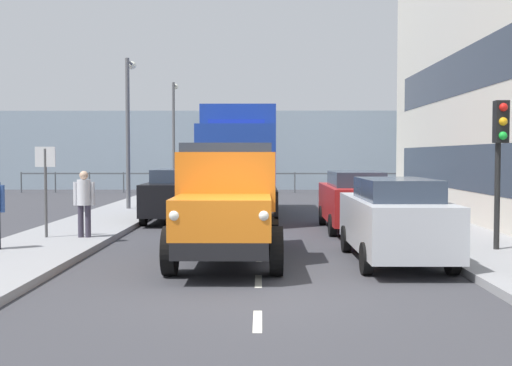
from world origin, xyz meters
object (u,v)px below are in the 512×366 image
at_px(car_black_oppositeside_0, 177,194).
at_px(lamp_post_far, 174,126).
at_px(car_silver_kerbside_near, 394,219).
at_px(lamp_post_promenade, 129,118).
at_px(car_white_oppositeside_1, 195,186).
at_px(street_sign, 46,176).
at_px(truck_vintage_orange, 227,205).
at_px(car_red_kerbside_1, 354,200).
at_px(pedestrian_with_bag, 84,198).
at_px(lorry_cargo_blue, 240,158).
at_px(traffic_light_near, 500,142).

bearing_deg(car_black_oppositeside_0, lamp_post_far, -81.76).
distance_m(car_silver_kerbside_near, lamp_post_promenade, 14.01).
height_order(car_white_oppositeside_1, street_sign, street_sign).
xyz_separation_m(car_white_oppositeside_1, lamp_post_far, (2.24, -9.60, 2.98)).
distance_m(truck_vintage_orange, car_white_oppositeside_1, 14.11).
bearing_deg(truck_vintage_orange, car_red_kerbside_1, -121.49).
height_order(car_red_kerbside_1, pedestrian_with_bag, pedestrian_with_bag).
distance_m(car_red_kerbside_1, pedestrian_with_bag, 7.61).
xyz_separation_m(lorry_cargo_blue, car_white_oppositeside_1, (2.03, -4.22, -1.18)).
relative_size(pedestrian_with_bag, lamp_post_promenade, 0.29).
relative_size(lorry_cargo_blue, lamp_post_promenade, 1.43).
bearing_deg(street_sign, pedestrian_with_bag, -179.60).
xyz_separation_m(truck_vintage_orange, lamp_post_far, (4.35, -23.55, 2.70)).
height_order(lamp_post_far, street_sign, lamp_post_far).
distance_m(lorry_cargo_blue, car_black_oppositeside_0, 2.88).
bearing_deg(car_red_kerbside_1, lamp_post_far, -66.70).
bearing_deg(traffic_light_near, car_black_oppositeside_0, -42.34).
bearing_deg(car_white_oppositeside_1, lorry_cargo_blue, 115.72).
bearing_deg(street_sign, car_white_oppositeside_1, -102.88).
bearing_deg(car_red_kerbside_1, truck_vintage_orange, 58.51).
height_order(truck_vintage_orange, car_red_kerbside_1, truck_vintage_orange).
height_order(traffic_light_near, lamp_post_promenade, lamp_post_promenade).
distance_m(car_black_oppositeside_0, lamp_post_promenade, 4.90).
height_order(lorry_cargo_blue, car_black_oppositeside_0, lorry_cargo_blue).
xyz_separation_m(car_red_kerbside_1, lamp_post_far, (7.75, -18.00, 2.98)).
bearing_deg(truck_vintage_orange, pedestrian_with_bag, -37.49).
bearing_deg(pedestrian_with_bag, street_sign, 0.40).
relative_size(car_white_oppositeside_1, lamp_post_far, 0.65).
distance_m(lorry_cargo_blue, lamp_post_far, 14.58).
bearing_deg(street_sign, lamp_post_promenade, -91.70).
bearing_deg(car_red_kerbside_1, pedestrian_with_bag, 20.90).
bearing_deg(car_white_oppositeside_1, car_black_oppositeside_0, 90.00).
xyz_separation_m(car_silver_kerbside_near, street_sign, (8.05, -2.73, 0.79)).
distance_m(car_black_oppositeside_0, pedestrian_with_bag, 5.46).
bearing_deg(car_silver_kerbside_near, lamp_post_far, -71.70).
bearing_deg(car_silver_kerbside_near, lorry_cargo_blue, -70.14).
height_order(car_black_oppositeside_0, pedestrian_with_bag, pedestrian_with_bag).
bearing_deg(lorry_cargo_blue, street_sign, 56.43).
bearing_deg(car_silver_kerbside_near, lamp_post_promenade, -55.43).
relative_size(car_silver_kerbside_near, pedestrian_with_bag, 2.64).
distance_m(lamp_post_far, street_sign, 20.84).
bearing_deg(car_white_oppositeside_1, truck_vintage_orange, 98.60).
xyz_separation_m(car_white_oppositeside_1, street_sign, (2.54, 11.12, 0.79)).
distance_m(lamp_post_promenade, lamp_post_far, 12.13).
distance_m(car_white_oppositeside_1, street_sign, 11.43).
relative_size(car_red_kerbside_1, pedestrian_with_bag, 2.69).
bearing_deg(street_sign, car_red_kerbside_1, -161.35).
bearing_deg(truck_vintage_orange, lorry_cargo_blue, -89.56).
distance_m(truck_vintage_orange, traffic_light_near, 6.01).
bearing_deg(street_sign, car_silver_kerbside_near, 161.29).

